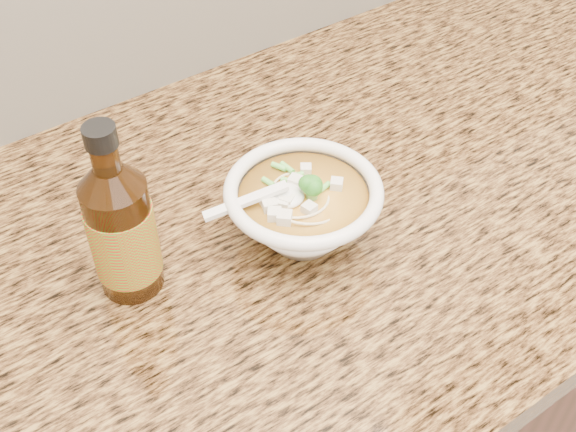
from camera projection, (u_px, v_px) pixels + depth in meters
cabinet at (303, 407)px, 1.18m from camera, size 4.00×0.65×0.86m
counter_slab at (308, 211)px, 0.87m from camera, size 4.00×0.68×0.04m
soup_bowl at (303, 211)px, 0.78m from camera, size 0.19×0.17×0.09m
hot_sauce_bottle at (122, 231)px, 0.71m from camera, size 0.08×0.08×0.20m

